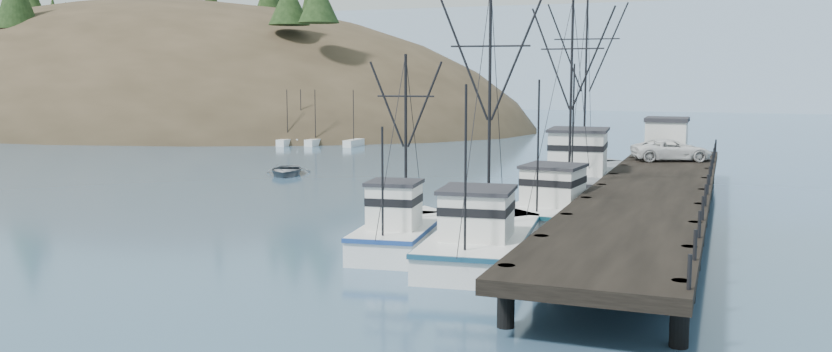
{
  "coord_description": "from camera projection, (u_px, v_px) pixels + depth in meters",
  "views": [
    {
      "loc": [
        17.67,
        -28.07,
        7.93
      ],
      "look_at": [
        2.19,
        12.02,
        2.5
      ],
      "focal_mm": 35.0,
      "sensor_mm": 36.0,
      "label": 1
    }
  ],
  "objects": [
    {
      "name": "distant_ridge_far",
      "position": [
        501.0,
        103.0,
        218.81
      ],
      "size": [
        180.0,
        25.0,
        18.0
      ],
      "primitive_type": "cube",
      "color": "silver",
      "rests_on": "ground"
    },
    {
      "name": "distant_ridge",
      "position": [
        694.0,
        108.0,
        187.06
      ],
      "size": [
        360.0,
        40.0,
        26.0
      ],
      "primitive_type": "cube",
      "color": "#9EB2C6",
      "rests_on": "ground"
    },
    {
      "name": "motorboat",
      "position": [
        286.0,
        175.0,
        64.03
      ],
      "size": [
        5.28,
        6.06,
        1.05
      ],
      "primitive_type": "imported",
      "rotation": [
        0.0,
        0.0,
        0.4
      ],
      "color": "slate",
      "rests_on": "ground"
    },
    {
      "name": "trawler_far",
      "position": [
        562.0,
        207.0,
        43.35
      ],
      "size": [
        4.96,
        12.19,
        12.28
      ],
      "color": "white",
      "rests_on": "ground"
    },
    {
      "name": "headland",
      "position": [
        125.0,
        150.0,
        133.4
      ],
      "size": [
        134.8,
        78.0,
        51.0
      ],
      "color": "#382D1E",
      "rests_on": "ground"
    },
    {
      "name": "pier_shed",
      "position": [
        667.0,
        136.0,
        58.79
      ],
      "size": [
        3.0,
        3.2,
        2.8
      ],
      "color": "silver",
      "rests_on": "pier"
    },
    {
      "name": "moored_sailboats",
      "position": [
        314.0,
        140.0,
        93.83
      ],
      "size": [
        16.0,
        15.14,
        6.35
      ],
      "color": "white",
      "rests_on": "ground"
    },
    {
      "name": "pickup_truck",
      "position": [
        672.0,
        150.0,
        55.55
      ],
      "size": [
        5.86,
        4.3,
        1.48
      ],
      "primitive_type": "imported",
      "rotation": [
        0.0,
        0.0,
        1.96
      ],
      "color": "silver",
      "rests_on": "pier"
    },
    {
      "name": "work_vessel",
      "position": [
        581.0,
        179.0,
        52.07
      ],
      "size": [
        5.73,
        15.99,
        13.29
      ],
      "color": "slate",
      "rests_on": "ground"
    },
    {
      "name": "trawler_mid",
      "position": [
        402.0,
        232.0,
        36.71
      ],
      "size": [
        3.97,
        8.97,
        9.16
      ],
      "color": "white",
      "rests_on": "ground"
    },
    {
      "name": "ground",
      "position": [
        261.0,
        268.0,
        33.29
      ],
      "size": [
        400.0,
        400.0,
        0.0
      ],
      "primitive_type": "plane",
      "color": "#335271",
      "rests_on": "ground"
    },
    {
      "name": "trawler_near",
      "position": [
        484.0,
        239.0,
        34.99
      ],
      "size": [
        5.06,
        12.12,
        12.1
      ],
      "color": "white",
      "rests_on": "ground"
    },
    {
      "name": "pier",
      "position": [
        651.0,
        192.0,
        42.88
      ],
      "size": [
        6.0,
        44.0,
        2.0
      ],
      "color": "black",
      "rests_on": "ground"
    }
  ]
}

